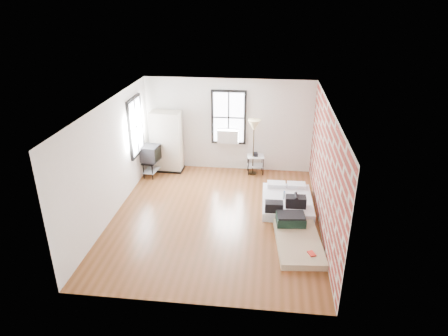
# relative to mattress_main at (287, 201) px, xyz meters

# --- Properties ---
(ground) EXTENTS (6.00, 6.00, 0.00)m
(ground) POSITION_rel_mattress_main_xyz_m (-1.75, -0.74, -0.15)
(ground) COLOR brown
(ground) RESTS_ON ground
(room_shell) EXTENTS (5.02, 6.02, 2.80)m
(room_shell) POSITION_rel_mattress_main_xyz_m (-1.51, -0.38, 1.59)
(room_shell) COLOR silver
(room_shell) RESTS_ON ground
(mattress_main) EXTENTS (1.28, 1.72, 0.55)m
(mattress_main) POSITION_rel_mattress_main_xyz_m (0.00, 0.00, 0.00)
(mattress_main) COLOR white
(mattress_main) RESTS_ON ground
(mattress_bare) EXTENTS (1.10, 1.86, 0.38)m
(mattress_bare) POSITION_rel_mattress_main_xyz_m (0.17, -1.55, -0.03)
(mattress_bare) COLOR #C1B38C
(mattress_bare) RESTS_ON ground
(wardrobe) EXTENTS (0.95, 0.57, 1.85)m
(wardrobe) POSITION_rel_mattress_main_xyz_m (-3.59, 1.91, 0.77)
(wardrobe) COLOR black
(wardrobe) RESTS_ON ground
(side_table) EXTENTS (0.55, 0.46, 0.66)m
(side_table) POSITION_rel_mattress_main_xyz_m (-0.90, 1.98, 0.29)
(side_table) COLOR black
(side_table) RESTS_ON ground
(floor_lamp) EXTENTS (0.36, 0.36, 1.70)m
(floor_lamp) POSITION_rel_mattress_main_xyz_m (-0.98, 1.91, 1.30)
(floor_lamp) COLOR black
(floor_lamp) RESTS_ON ground
(tv_stand) EXTENTS (0.54, 0.72, 0.95)m
(tv_stand) POSITION_rel_mattress_main_xyz_m (-3.96, 1.45, 0.53)
(tv_stand) COLOR black
(tv_stand) RESTS_ON ground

